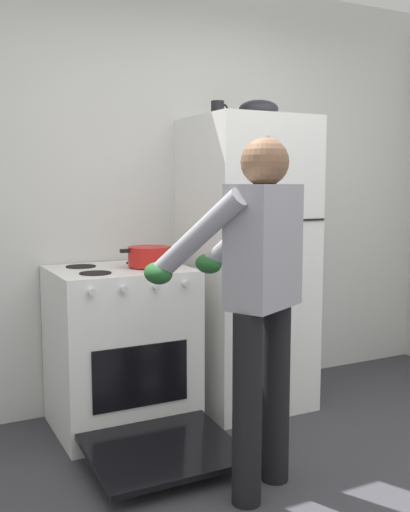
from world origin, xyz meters
TOP-DOWN VIEW (x-y plane):
  - kitchen_wall_back at (0.00, 1.95)m, footprint 6.00×0.10m
  - refrigerator at (0.42, 1.57)m, footprint 0.68×0.72m
  - stove_range at (-0.42, 1.55)m, footprint 0.76×1.23m
  - person_cook at (-0.12, 0.60)m, footprint 0.67×0.74m
  - red_pot at (-0.26, 1.52)m, footprint 0.34×0.24m
  - coffee_mug at (0.24, 1.62)m, footprint 0.11×0.08m
  - mixing_bowl at (0.50, 1.57)m, footprint 0.24×0.24m

SIDE VIEW (x-z plane):
  - stove_range at x=-0.42m, z-range -0.01..0.92m
  - refrigerator at x=0.42m, z-range 0.00..1.80m
  - person_cook at x=-0.12m, z-range 0.16..1.76m
  - red_pot at x=-0.26m, z-range 0.93..1.05m
  - kitchen_wall_back at x=0.00m, z-range 0.00..2.70m
  - coffee_mug at x=0.24m, z-range 1.80..1.90m
  - mixing_bowl at x=0.50m, z-range 1.80..1.91m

